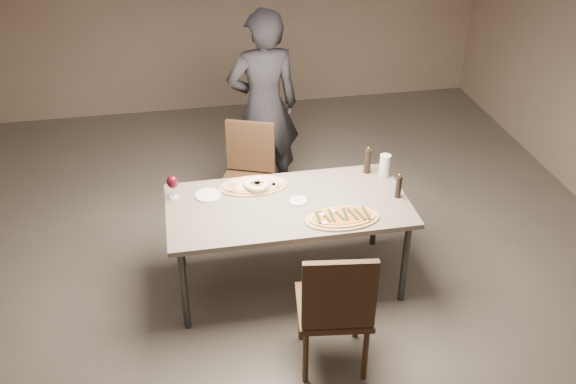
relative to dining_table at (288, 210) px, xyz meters
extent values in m
plane|color=#59534C|center=(0.00, 0.00, -0.69)|extent=(7.00, 7.00, 0.00)
cube|color=slate|center=(0.00, 0.00, 0.04)|extent=(1.80, 0.90, 0.04)
cylinder|color=#333335|center=(-0.82, -0.37, -0.34)|extent=(0.05, 0.05, 0.71)
cylinder|color=#333335|center=(0.82, -0.37, -0.34)|extent=(0.05, 0.05, 0.71)
cylinder|color=#333335|center=(-0.82, 0.37, -0.34)|extent=(0.05, 0.05, 0.71)
cylinder|color=#333335|center=(0.82, 0.37, -0.34)|extent=(0.05, 0.05, 0.71)
ellipsoid|color=white|center=(0.29, -0.21, 0.10)|extent=(0.05, 0.05, 0.01)
ellipsoid|color=white|center=(0.20, -0.35, 0.10)|extent=(0.05, 0.05, 0.01)
ellipsoid|color=white|center=(0.20, -0.24, 0.10)|extent=(0.05, 0.05, 0.01)
cube|color=#1D3014|center=(0.17, -0.27, 0.09)|extent=(0.03, 0.16, 0.01)
cube|color=#1D3014|center=(0.22, -0.27, 0.09)|extent=(0.07, 0.15, 0.01)
cube|color=#1D3014|center=(0.27, -0.27, 0.09)|extent=(0.02, 0.16, 0.01)
cube|color=#1D3014|center=(0.32, -0.26, 0.09)|extent=(0.06, 0.16, 0.01)
cube|color=#1D3014|center=(0.37, -0.27, 0.09)|extent=(0.03, 0.16, 0.01)
cube|color=#1D3014|center=(0.42, -0.28, 0.09)|extent=(0.06, 0.16, 0.01)
cube|color=#1D3014|center=(0.47, -0.29, 0.09)|extent=(0.06, 0.16, 0.01)
cube|color=#1D3014|center=(0.52, -0.28, 0.09)|extent=(0.03, 0.16, 0.01)
cylinder|color=#B97176|center=(-0.05, 0.23, 0.09)|extent=(0.06, 0.06, 0.00)
cylinder|color=#B97176|center=(-0.09, 0.23, 0.09)|extent=(0.06, 0.06, 0.00)
cylinder|color=#B97176|center=(-0.16, 0.30, 0.09)|extent=(0.06, 0.06, 0.00)
cylinder|color=#B97176|center=(-0.39, 0.22, 0.09)|extent=(0.06, 0.06, 0.00)
cylinder|color=#B97176|center=(-0.14, 0.21, 0.09)|extent=(0.06, 0.06, 0.00)
cylinder|color=#B97176|center=(-0.38, 0.29, 0.09)|extent=(0.06, 0.06, 0.00)
cylinder|color=beige|center=(-0.20, 0.23, 0.09)|extent=(0.17, 0.17, 0.07)
torus|color=beige|center=(-0.20, 0.23, 0.11)|extent=(0.20, 0.20, 0.03)
cube|color=#A88444|center=(-0.17, 0.23, 0.10)|extent=(0.06, 0.05, 0.04)
cube|color=#A88444|center=(-0.20, 0.25, 0.10)|extent=(0.05, 0.06, 0.04)
cube|color=#A88444|center=(-0.22, 0.23, 0.10)|extent=(0.06, 0.05, 0.04)
cube|color=#A88444|center=(-0.20, 0.20, 0.10)|extent=(0.05, 0.06, 0.04)
cylinder|color=white|center=(0.08, 0.00, 0.06)|extent=(0.13, 0.13, 0.02)
cylinder|color=#9FAA3E|center=(0.08, 0.00, 0.07)|extent=(0.09, 0.09, 0.00)
cylinder|color=black|center=(0.71, 0.33, 0.15)|extent=(0.05, 0.05, 0.19)
cylinder|color=black|center=(0.71, 0.33, 0.26)|extent=(0.06, 0.06, 0.02)
sphere|color=gold|center=(0.71, 0.33, 0.28)|extent=(0.02, 0.02, 0.02)
cylinder|color=black|center=(0.83, -0.06, 0.14)|extent=(0.05, 0.05, 0.16)
cylinder|color=black|center=(0.83, -0.06, 0.23)|extent=(0.05, 0.05, 0.02)
sphere|color=gold|center=(0.83, -0.06, 0.25)|extent=(0.02, 0.02, 0.02)
cylinder|color=silver|center=(0.83, 0.26, 0.15)|extent=(0.09, 0.09, 0.18)
cylinder|color=silver|center=(-0.83, 0.24, 0.06)|extent=(0.07, 0.07, 0.01)
cylinder|color=silver|center=(-0.83, 0.24, 0.11)|extent=(0.01, 0.01, 0.09)
ellipsoid|color=#410914|center=(-0.83, 0.24, 0.20)|extent=(0.09, 0.09, 0.10)
cylinder|color=white|center=(-0.58, 0.21, 0.06)|extent=(0.20, 0.20, 0.01)
cube|color=#3E291A|center=(0.14, -0.86, -0.22)|extent=(0.54, 0.54, 0.04)
cylinder|color=#3E291A|center=(-0.08, -1.03, -0.47)|extent=(0.04, 0.04, 0.45)
cylinder|color=#3E291A|center=(0.31, -1.08, -0.47)|extent=(0.04, 0.04, 0.45)
cylinder|color=#3E291A|center=(-0.03, -0.64, -0.47)|extent=(0.04, 0.04, 0.45)
cylinder|color=#3E291A|center=(0.36, -0.69, -0.47)|extent=(0.04, 0.04, 0.45)
cube|color=#3E291A|center=(0.11, -1.08, 0.07)|extent=(0.46, 0.10, 0.50)
cube|color=#3E291A|center=(-0.22, 0.82, -0.25)|extent=(0.58, 0.58, 0.04)
cylinder|color=#3E291A|center=(0.02, 0.93, -0.48)|extent=(0.04, 0.04, 0.42)
cylinder|color=#3E291A|center=(-0.32, 1.06, -0.48)|extent=(0.04, 0.04, 0.42)
cylinder|color=#3E291A|center=(-0.11, 0.58, -0.48)|extent=(0.04, 0.04, 0.42)
cylinder|color=#3E291A|center=(-0.45, 0.71, -0.48)|extent=(0.04, 0.04, 0.42)
cube|color=#3E291A|center=(-0.14, 1.01, 0.03)|extent=(0.42, 0.19, 0.47)
imported|color=black|center=(0.04, 1.38, 0.22)|extent=(0.70, 0.49, 1.82)
camera|label=1|loc=(-0.75, -3.93, 2.65)|focal=40.00mm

